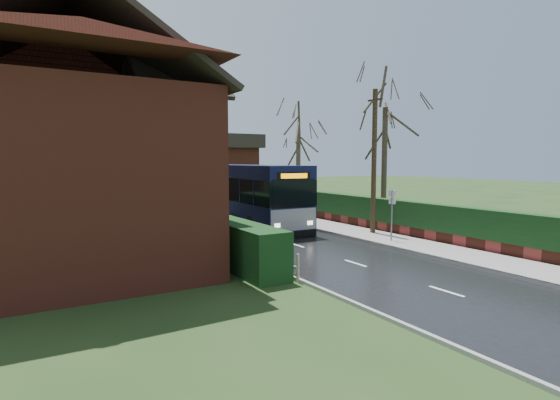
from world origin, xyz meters
TOP-DOWN VIEW (x-y plane):
  - ground at (0.00, 0.00)m, footprint 140.00×140.00m
  - road at (0.00, 10.00)m, footprint 6.00×100.00m
  - pavement at (4.25, 10.00)m, footprint 2.50×100.00m
  - kerb_right at (3.05, 10.00)m, footprint 0.12×100.00m
  - kerb_left at (-3.05, 10.00)m, footprint 0.12×100.00m
  - front_hedge at (-3.90, 5.00)m, footprint 1.20×16.00m
  - picket_fence at (-3.15, 5.00)m, footprint 0.10×16.00m
  - right_wall_hedge at (5.80, 10.00)m, footprint 0.60×50.00m
  - brick_house at (-8.73, 4.78)m, footprint 9.30×14.60m
  - bus at (0.80, 9.13)m, footprint 2.79×11.63m
  - car_silver at (-1.50, 11.89)m, footprint 2.41×4.02m
  - car_green at (-2.65, 4.00)m, footprint 2.28×4.74m
  - car_distant at (-1.00, 45.24)m, footprint 2.23×3.85m
  - bus_stop_sign at (4.00, 0.24)m, footprint 0.13×0.37m
  - telegraph_pole at (4.80, 2.35)m, footprint 0.25×0.94m
  - tree_right_near at (9.00, 6.00)m, footprint 4.65×4.65m
  - tree_right_far at (6.00, 11.20)m, footprint 4.29×4.29m

SIDE VIEW (x-z plane):
  - ground at x=0.00m, z-range 0.00..0.00m
  - road at x=0.00m, z-range 0.00..0.02m
  - kerb_left at x=-3.05m, z-range 0.00..0.10m
  - pavement at x=4.25m, z-range 0.00..0.14m
  - kerb_right at x=3.05m, z-range 0.00..0.14m
  - picket_fence at x=-3.15m, z-range 0.00..0.90m
  - car_distant at x=-1.00m, z-range 0.00..1.20m
  - car_silver at x=-1.50m, z-range 0.00..1.28m
  - car_green at x=-2.65m, z-range 0.00..1.33m
  - front_hedge at x=-3.90m, z-range 0.00..1.60m
  - right_wall_hedge at x=5.80m, z-range 0.12..1.92m
  - bus_stop_sign at x=4.00m, z-range 0.39..2.86m
  - bus at x=0.80m, z-range -0.01..3.51m
  - telegraph_pole at x=4.80m, z-range 0.04..7.33m
  - brick_house at x=-8.73m, z-range -0.77..9.53m
  - tree_right_far at x=6.00m, z-range 2.05..10.33m
  - tree_right_near at x=9.00m, z-range 2.48..12.53m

